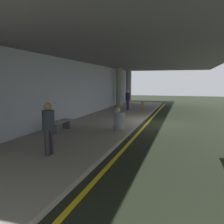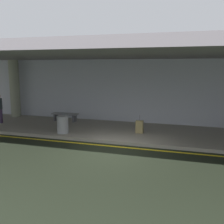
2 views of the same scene
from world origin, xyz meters
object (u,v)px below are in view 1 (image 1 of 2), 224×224
person_waiting_for_ride (128,98)px  suitcase_upright_primary (143,106)px  bench_metal (60,124)px  suitcase_upright_secondary (118,113)px  traveler_with_luggage (48,125)px  trash_bin_steel (119,121)px  support_column_right_mid (128,86)px  support_column_center (119,87)px

person_waiting_for_ride → suitcase_upright_primary: 1.55m
suitcase_upright_primary → bench_metal: size_ratio=0.56×
bench_metal → suitcase_upright_secondary: bearing=-17.0°
traveler_with_luggage → suitcase_upright_primary: (13.48, -0.69, -0.65)m
suitcase_upright_primary → trash_bin_steel: 8.88m
support_column_right_mid → suitcase_upright_primary: size_ratio=4.06×
support_column_center → support_column_right_mid: 4.00m
person_waiting_for_ride → bench_metal: bearing=117.6°
support_column_center → suitcase_upright_primary: support_column_center is taller
support_column_right_mid → trash_bin_steel: support_column_right_mid is taller
suitcase_upright_secondary → support_column_right_mid: bearing=-13.3°
support_column_center → suitcase_upright_primary: (-2.13, -2.70, -1.51)m
traveler_with_luggage → support_column_right_mid: bearing=41.1°
support_column_center → suitcase_upright_secondary: (-7.40, -1.94, -1.51)m
person_waiting_for_ride → bench_metal: (-9.24, 1.11, -0.61)m
suitcase_upright_secondary → person_waiting_for_ride: bearing=-18.2°
person_waiting_for_ride → suitcase_upright_primary: (0.84, -1.12, -0.65)m
bench_metal → support_column_center: bearing=2.2°
support_column_right_mid → trash_bin_steel: size_ratio=4.29×
support_column_center → bench_metal: support_column_center is taller
trash_bin_steel → suitcase_upright_primary: bearing=2.3°
support_column_center → traveler_with_luggage: (-15.62, -2.00, -0.86)m
support_column_center → support_column_right_mid: (4.00, 0.00, 0.00)m
traveler_with_luggage → person_waiting_for_ride: 12.65m
suitcase_upright_primary → suitcase_upright_secondary: same height
support_column_center → person_waiting_for_ride: (-2.98, -1.57, -0.86)m
suitcase_upright_secondary → trash_bin_steel: (-3.61, -1.11, 0.11)m
suitcase_upright_primary → person_waiting_for_ride: bearing=125.6°
suitcase_upright_primary → traveler_with_luggage: bearing=175.8°
support_column_center → suitcase_upright_secondary: support_column_center is taller
suitcase_upright_primary → trash_bin_steel: suitcase_upright_primary is taller
support_column_center → person_waiting_for_ride: support_column_center is taller
traveler_with_luggage → suitcase_upright_secondary: (8.22, 0.06, -0.65)m
support_column_right_mid → trash_bin_steel: bearing=-168.5°
suitcase_upright_primary → bench_metal: 10.32m
support_column_center → traveler_with_luggage: bearing=-172.7°
support_column_right_mid → traveler_with_luggage: size_ratio=2.17×
traveler_with_luggage → person_waiting_for_ride: size_ratio=1.00×
support_column_right_mid → traveler_with_luggage: bearing=-174.2°
bench_metal → trash_bin_steel: size_ratio=1.88×
bench_metal → trash_bin_steel: trash_bin_steel is taller
traveler_with_luggage → trash_bin_steel: bearing=22.4°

